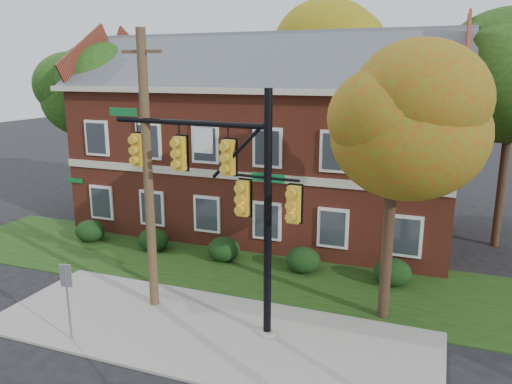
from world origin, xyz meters
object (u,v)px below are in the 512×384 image
(tree_near_right, at_px, (403,115))
(utility_pole, at_px, (148,174))
(tree_left_rear, at_px, (90,95))
(hedge_right, at_px, (303,260))
(hedge_left, at_px, (153,240))
(hedge_center, at_px, (224,249))
(traffic_signal, at_px, (227,184))
(hedge_far_left, at_px, (90,231))
(hedge_far_right, at_px, (392,272))
(apartment_building, at_px, (266,131))
(sign_post, at_px, (67,290))
(tree_far_rear, at_px, (330,56))

(tree_near_right, xyz_separation_m, utility_pole, (-7.72, -1.87, -1.99))
(tree_left_rear, bearing_deg, hedge_right, -17.37)
(hedge_left, distance_m, hedge_center, 3.50)
(tree_near_right, bearing_deg, traffic_signal, -154.66)
(hedge_left, xyz_separation_m, hedge_center, (3.50, 0.00, 0.00))
(hedge_right, relative_size, tree_left_rear, 0.16)
(hedge_right, xyz_separation_m, utility_pole, (-4.00, -4.70, 4.15))
(hedge_center, bearing_deg, tree_near_right, -21.42)
(hedge_far_left, bearing_deg, tree_near_right, -11.27)
(utility_pole, bearing_deg, hedge_far_right, 32.86)
(apartment_building, xyz_separation_m, hedge_far_right, (7.00, -5.25, -4.46))
(hedge_right, xyz_separation_m, tree_left_rear, (-13.23, 4.14, 6.16))
(utility_pole, xyz_separation_m, sign_post, (-1.06, -2.93, -3.00))
(sign_post, bearing_deg, apartment_building, 72.53)
(hedge_far_left, height_order, traffic_signal, traffic_signal)
(hedge_right, distance_m, traffic_signal, 6.62)
(hedge_center, xyz_separation_m, tree_far_rear, (1.34, 13.09, 8.32))
(hedge_far_right, relative_size, tree_left_rear, 0.16)
(hedge_far_right, bearing_deg, tree_left_rear, 166.11)
(hedge_center, xyz_separation_m, tree_left_rear, (-9.73, 4.14, 6.16))
(tree_near_right, xyz_separation_m, traffic_signal, (-4.74, -2.25, -2.02))
(hedge_center, distance_m, tree_near_right, 9.90)
(sign_post, bearing_deg, hedge_center, 67.88)
(hedge_right, bearing_deg, traffic_signal, -101.32)
(hedge_right, height_order, tree_far_rear, tree_far_rear)
(hedge_center, height_order, sign_post, sign_post)
(hedge_right, height_order, tree_near_right, tree_near_right)
(hedge_left, relative_size, tree_left_rear, 0.16)
(hedge_right, bearing_deg, utility_pole, -130.40)
(hedge_right, distance_m, sign_post, 9.22)
(apartment_building, bearing_deg, tree_left_rear, -173.46)
(tree_near_right, height_order, traffic_signal, tree_near_right)
(tree_near_right, xyz_separation_m, tree_far_rear, (-5.88, 15.93, 2.17))
(hedge_far_left, xyz_separation_m, hedge_left, (3.50, 0.00, 0.00))
(hedge_far_right, relative_size, traffic_signal, 0.19)
(hedge_center, relative_size, tree_near_right, 0.16)
(hedge_center, distance_m, utility_pole, 6.29)
(tree_near_right, height_order, tree_left_rear, tree_left_rear)
(hedge_right, bearing_deg, sign_post, -123.55)
(tree_left_rear, xyz_separation_m, utility_pole, (9.23, -8.84, -2.00))
(hedge_center, xyz_separation_m, hedge_right, (3.50, 0.00, 0.00))
(tree_near_right, relative_size, traffic_signal, 1.15)
(hedge_center, distance_m, hedge_far_right, 7.00)
(hedge_far_right, bearing_deg, tree_far_rear, 113.37)
(hedge_right, relative_size, tree_near_right, 0.16)
(hedge_right, distance_m, tree_far_rear, 15.66)
(hedge_far_left, height_order, sign_post, sign_post)
(sign_post, bearing_deg, tree_far_rear, 71.46)
(hedge_far_right, relative_size, tree_near_right, 0.16)
(apartment_building, distance_m, hedge_left, 7.73)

